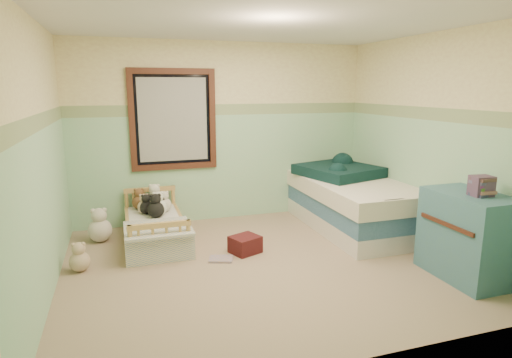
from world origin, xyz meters
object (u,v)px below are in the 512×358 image
object	(u,v)px
plush_floor_cream	(100,230)
red_pillow	(245,244)
twin_bed_frame	(350,219)
plush_floor_tan	(80,261)
toddler_bed_frame	(156,235)
floor_book	(221,259)
dresser	(468,236)

from	to	relation	value
plush_floor_cream	red_pillow	distance (m)	1.85
red_pillow	twin_bed_frame	bearing A→B (deg)	16.05
plush_floor_tan	twin_bed_frame	bearing A→B (deg)	7.28
toddler_bed_frame	floor_book	distance (m)	1.03
plush_floor_cream	twin_bed_frame	distance (m)	3.29
red_pillow	floor_book	distance (m)	0.36
plush_floor_tan	twin_bed_frame	xyz separation A→B (m)	(3.44, 0.44, 0.00)
toddler_bed_frame	twin_bed_frame	bearing A→B (deg)	-4.42
plush_floor_tan	red_pillow	world-z (taller)	plush_floor_tan
toddler_bed_frame	twin_bed_frame	world-z (taller)	twin_bed_frame
twin_bed_frame	dresser	distance (m)	1.83
plush_floor_tan	red_pillow	xyz separation A→B (m)	(1.78, -0.04, -0.01)
toddler_bed_frame	dresser	bearing A→B (deg)	-34.53
toddler_bed_frame	plush_floor_tan	size ratio (longest dim) A/B	6.42
red_pillow	floor_book	size ratio (longest dim) A/B	1.21
twin_bed_frame	dresser	bearing A→B (deg)	-81.41
toddler_bed_frame	red_pillow	world-z (taller)	red_pillow
red_pillow	floor_book	world-z (taller)	red_pillow
plush_floor_cream	plush_floor_tan	bearing A→B (deg)	-101.50
plush_floor_cream	red_pillow	bearing A→B (deg)	-29.34
toddler_bed_frame	plush_floor_cream	distance (m)	0.69
plush_floor_tan	plush_floor_cream	bearing A→B (deg)	78.50
plush_floor_tan	red_pillow	size ratio (longest dim) A/B	0.68
twin_bed_frame	plush_floor_tan	bearing A→B (deg)	-172.72
twin_bed_frame	red_pillow	size ratio (longest dim) A/B	6.95
plush_floor_tan	dresser	distance (m)	3.96
plush_floor_tan	dresser	bearing A→B (deg)	-19.88
plush_floor_tan	floor_book	bearing A→B (deg)	-6.51
dresser	plush_floor_cream	bearing A→B (deg)	147.98
plush_floor_cream	floor_book	world-z (taller)	plush_floor_cream
red_pillow	plush_floor_tan	bearing A→B (deg)	178.83
twin_bed_frame	floor_book	world-z (taller)	twin_bed_frame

